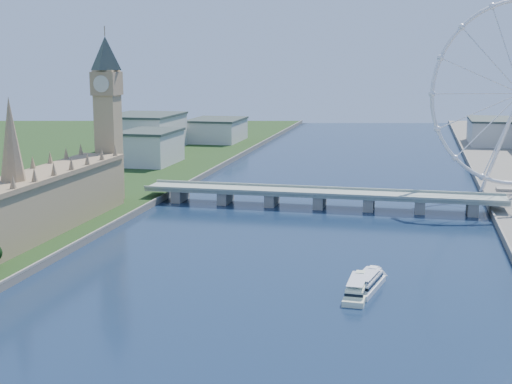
% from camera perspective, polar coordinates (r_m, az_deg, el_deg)
% --- Properties ---
extents(parliament_range, '(24.00, 200.00, 70.00)m').
position_cam_1_polar(parliament_range, '(356.42, -18.68, -1.51)').
color(parliament_range, tan).
rests_on(parliament_range, ground).
extents(big_ben, '(20.02, 20.02, 110.00)m').
position_cam_1_polar(big_ben, '(445.21, -11.82, 7.41)').
color(big_ben, tan).
rests_on(big_ben, ground).
extents(westminster_bridge, '(220.00, 22.00, 9.50)m').
position_cam_1_polar(westminster_bridge, '(438.54, 5.13, -0.35)').
color(westminster_bridge, gray).
rests_on(westminster_bridge, ground).
extents(city_skyline, '(505.00, 280.00, 32.00)m').
position_cam_1_polar(city_skyline, '(691.04, 11.26, 4.40)').
color(city_skyline, beige).
rests_on(city_skyline, ground).
extents(tour_boat_near, '(9.54, 32.64, 7.17)m').
position_cam_1_polar(tour_boat_near, '(280.48, 8.09, -8.20)').
color(tour_boat_near, '#E2EBC6').
rests_on(tour_boat_near, ground).
extents(tour_boat_far, '(14.40, 33.16, 7.13)m').
position_cam_1_polar(tour_boat_far, '(287.76, 8.88, -7.73)').
color(tour_boat_far, white).
rests_on(tour_boat_far, ground).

